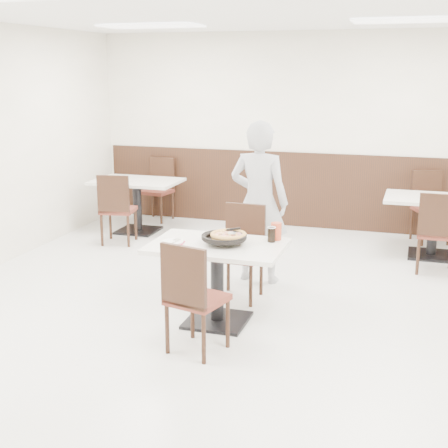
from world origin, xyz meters
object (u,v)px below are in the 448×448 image
(chair_near, at_px, (197,296))
(bg_table_left, at_px, (137,206))
(bg_table_right, at_px, (433,227))
(bg_chair_right_near, at_px, (436,232))
(pizza, at_px, (229,237))
(bg_chair_left_far, at_px, (157,190))
(cola_glass, at_px, (271,235))
(bg_chair_left_near, at_px, (118,208))
(diner_person, at_px, (259,202))
(side_plate, at_px, (173,242))
(main_table, at_px, (217,283))
(pizza_pan, at_px, (224,240))
(red_cup, at_px, (276,231))
(bg_chair_right_far, at_px, (431,208))
(chair_far, at_px, (239,254))

(chair_near, distance_m, bg_table_left, 4.03)
(bg_table_right, bearing_deg, bg_chair_right_near, -87.91)
(pizza, distance_m, bg_table_left, 3.54)
(pizza, relative_size, bg_chair_left_far, 0.32)
(cola_glass, bearing_deg, bg_chair_left_near, 142.40)
(diner_person, relative_size, bg_table_left, 1.47)
(chair_near, relative_size, side_plate, 4.78)
(main_table, distance_m, bg_chair_left_far, 4.11)
(cola_glass, bearing_deg, bg_chair_left_far, 127.91)
(bg_chair_right_near, bearing_deg, diner_person, -153.84)
(bg_chair_left_near, distance_m, bg_chair_right_near, 4.02)
(pizza, bearing_deg, pizza_pan, -113.06)
(chair_near, bearing_deg, red_cup, 79.08)
(red_cup, height_order, bg_table_right, red_cup)
(bg_chair_left_near, bearing_deg, cola_glass, -47.11)
(side_plate, distance_m, bg_table_right, 3.70)
(chair_near, bearing_deg, main_table, 107.57)
(red_cup, height_order, bg_table_left, red_cup)
(diner_person, bearing_deg, bg_chair_left_far, -42.37)
(bg_chair_left_near, relative_size, bg_chair_right_near, 1.00)
(cola_glass, distance_m, bg_table_right, 2.98)
(red_cup, distance_m, bg_table_left, 3.62)
(chair_near, relative_size, bg_chair_left_far, 1.00)
(bg_chair_left_near, distance_m, bg_chair_left_far, 1.35)
(pizza_pan, bearing_deg, bg_chair_left_near, 134.83)
(bg_chair_right_near, bearing_deg, side_plate, -135.52)
(bg_chair_left_near, bearing_deg, pizza, -53.60)
(bg_chair_left_near, distance_m, bg_chair_right_far, 4.18)
(red_cup, bearing_deg, bg_chair_left_near, 143.88)
(bg_table_left, bearing_deg, bg_table_right, -0.21)
(bg_chair_left_far, xyz_separation_m, bg_table_right, (4.03, -0.74, -0.10))
(diner_person, relative_size, bg_chair_right_far, 1.86)
(main_table, height_order, bg_table_left, same)
(chair_near, height_order, chair_far, same)
(chair_near, height_order, bg_chair_left_near, same)
(main_table, relative_size, pizza, 3.90)
(chair_near, bearing_deg, diner_person, 103.62)
(chair_far, distance_m, bg_chair_left_near, 2.61)
(cola_glass, height_order, bg_chair_left_near, bg_chair_left_near)
(side_plate, bearing_deg, bg_chair_left_far, 115.59)
(main_table, xyz_separation_m, red_cup, (0.47, 0.30, 0.45))
(chair_near, height_order, bg_chair_right_far, same)
(pizza, height_order, bg_table_left, pizza)
(chair_far, xyz_separation_m, bg_chair_right_near, (1.91, 1.51, 0.00))
(cola_glass, xyz_separation_m, bg_table_right, (1.46, 2.57, -0.44))
(side_plate, relative_size, bg_chair_left_near, 0.21)
(pizza_pan, height_order, bg_chair_right_far, bg_chair_right_far)
(main_table, height_order, side_plate, side_plate)
(chair_far, bearing_deg, diner_person, -91.58)
(pizza, height_order, red_cup, red_cup)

